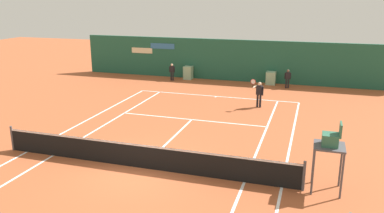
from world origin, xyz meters
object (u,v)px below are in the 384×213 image
(player_on_baseline, at_px, (259,92))
(ball_kid_centre_post, at_px, (172,71))
(ball_kid_left_post, at_px, (288,78))
(umpire_chair, at_px, (330,145))
(tennis_ball_by_sideline, at_px, (106,146))

(player_on_baseline, distance_m, ball_kid_centre_post, 9.46)
(ball_kid_left_post, bearing_deg, player_on_baseline, 69.63)
(umpire_chair, relative_size, player_on_baseline, 1.37)
(umpire_chair, xyz_separation_m, player_on_baseline, (-3.69, 9.64, -0.72))
(umpire_chair, height_order, tennis_ball_by_sideline, umpire_chair)
(player_on_baseline, bearing_deg, ball_kid_centre_post, -24.49)
(ball_kid_centre_post, relative_size, tennis_ball_by_sideline, 19.61)
(player_on_baseline, xyz_separation_m, ball_kid_left_post, (1.23, 5.66, -0.13))
(tennis_ball_by_sideline, bearing_deg, ball_kid_left_post, 64.39)
(ball_kid_left_post, relative_size, tennis_ball_by_sideline, 19.92)
(umpire_chair, distance_m, player_on_baseline, 10.35)
(tennis_ball_by_sideline, bearing_deg, ball_kid_centre_post, 98.58)
(ball_kid_centre_post, bearing_deg, tennis_ball_by_sideline, 89.94)
(umpire_chair, bearing_deg, ball_kid_left_post, 9.14)
(player_on_baseline, bearing_deg, tennis_ball_by_sideline, 68.93)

